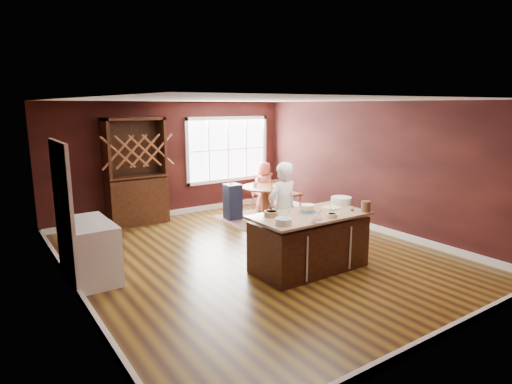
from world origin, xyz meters
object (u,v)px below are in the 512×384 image
dining_table (265,196)px  dryer (86,245)px  chair_north (262,191)px  high_chair (233,201)px  layer_cake (308,209)px  toddler (230,185)px  hutch (136,172)px  seated_woman (264,187)px  chair_south (281,204)px  washer (96,256)px  baker (282,210)px  kitchen_island (309,243)px  chair_east (290,192)px

dining_table → dryer: dryer is taller
chair_north → high_chair: size_ratio=1.10×
layer_cake → toddler: 3.31m
hutch → dryer: hutch is taller
dining_table → seated_woman: 0.63m
chair_north → seated_woman: bearing=59.2°
chair_south → seated_woman: size_ratio=0.81×
toddler → washer: (-3.53, -2.09, -0.36)m
baker → seated_woman: bearing=-124.6°
kitchen_island → washer: bearing=157.2°
dining_table → hutch: 2.97m
seated_woman → toddler: bearing=2.7°
toddler → high_chair: bearing=-16.8°
seated_woman → high_chair: bearing=4.3°
kitchen_island → layer_cake: (0.04, 0.09, 0.54)m
layer_cake → high_chair: layer_cake is taller
hutch → dryer: size_ratio=2.64×
kitchen_island → washer: size_ratio=2.11×
baker → layer_cake: baker is taller
kitchen_island → seated_woman: seated_woman is taller
dining_table → seated_woman: (0.33, 0.52, 0.09)m
kitchen_island → dryer: size_ratio=2.12×
chair_east → seated_woman: size_ratio=0.85×
kitchen_island → hutch: 4.49m
chair_east → hutch: 3.65m
chair_east → chair_south: size_ratio=1.05×
chair_east → toddler: chair_east is taller
chair_east → high_chair: size_ratio=1.24×
seated_woman → high_chair: 1.06m
kitchen_island → toddler: bearing=81.1°
dining_table → kitchen_island: bearing=-113.0°
chair_north → washer: 5.29m
dining_table → layer_cake: 3.20m
hutch → washer: hutch is taller
kitchen_island → hutch: hutch is taller
layer_cake → chair_east: size_ratio=0.29×
seated_woman → dining_table: bearing=51.2°
chair_east → hutch: (-3.38, 1.22, 0.64)m
layer_cake → dryer: (-3.04, 1.81, -0.54)m
dining_table → high_chair: (-0.69, 0.33, -0.10)m
chair_south → hutch: 3.28m
seated_woman → high_chair: (-1.02, -0.19, -0.20)m
dining_table → baker: 2.65m
toddler → hutch: 2.11m
dining_table → layer_cake: (-1.24, -2.91, 0.45)m
seated_woman → chair_south: bearing=64.4°
high_chair → toddler: bearing=167.5°
chair_east → chair_north: 0.80m
dining_table → toddler: (-0.75, 0.35, 0.28)m
chair_east → baker: bearing=133.5°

